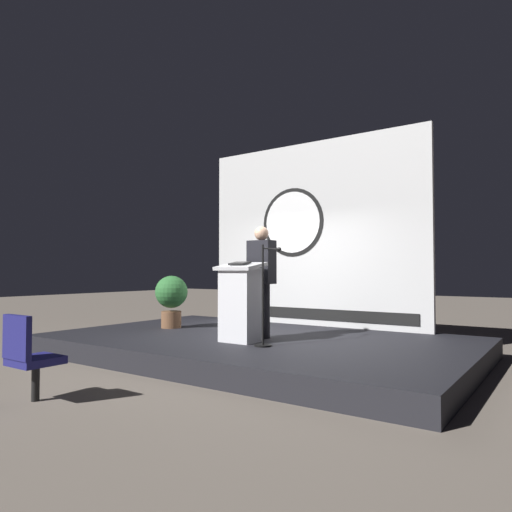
{
  "coord_description": "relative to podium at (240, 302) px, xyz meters",
  "views": [
    {
      "loc": [
        4.12,
        -6.01,
        1.33
      ],
      "look_at": [
        0.11,
        -0.2,
        1.56
      ],
      "focal_mm": 32.39,
      "sensor_mm": 36.0,
      "label": 1
    }
  ],
  "objects": [
    {
      "name": "speaker_person",
      "position": [
        0.05,
        0.48,
        0.3
      ],
      "size": [
        0.4,
        0.26,
        1.72
      ],
      "color": "black",
      "rests_on": "stage_platform"
    },
    {
      "name": "microphone_stand",
      "position": [
        0.49,
        -0.09,
        -0.08
      ],
      "size": [
        0.24,
        0.58,
        1.39
      ],
      "color": "black",
      "rests_on": "stage_platform"
    },
    {
      "name": "stage_platform",
      "position": [
        -0.11,
        0.6,
        -0.72
      ],
      "size": [
        6.4,
        4.0,
        0.3
      ],
      "primitive_type": "cube",
      "color": "black",
      "rests_on": "ground"
    },
    {
      "name": "audience_chair_left",
      "position": [
        -0.55,
        -2.86,
        -0.38
      ],
      "size": [
        0.44,
        0.45,
        0.89
      ],
      "color": "black",
      "rests_on": "ground"
    },
    {
      "name": "potted_plant",
      "position": [
        -2.02,
        0.62,
        -0.01
      ],
      "size": [
        0.59,
        0.59,
        0.94
      ],
      "color": "brown",
      "rests_on": "stage_platform"
    },
    {
      "name": "ground_plane",
      "position": [
        -0.11,
        0.6,
        -0.87
      ],
      "size": [
        40.0,
        40.0,
        0.0
      ],
      "primitive_type": "plane",
      "color": "#6B6056"
    },
    {
      "name": "podium",
      "position": [
        0.0,
        0.0,
        0.0
      ],
      "size": [
        0.64,
        0.5,
        1.17
      ],
      "color": "silver",
      "rests_on": "stage_platform"
    },
    {
      "name": "banner_display",
      "position": [
        -0.12,
        2.44,
        1.17
      ],
      "size": [
        4.49,
        0.12,
        3.5
      ],
      "color": "silver",
      "rests_on": "stage_platform"
    }
  ]
}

